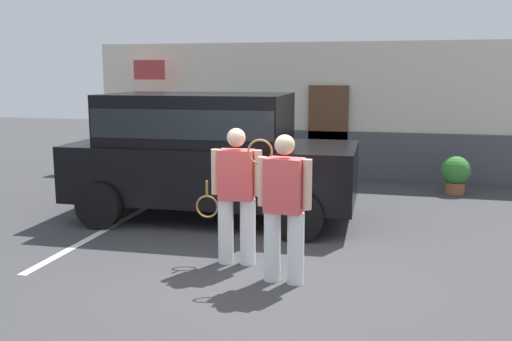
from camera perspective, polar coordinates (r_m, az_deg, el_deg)
The scene contains 8 objects.
ground_plane at distance 6.90m, azimuth -0.82°, elevation -10.38°, with size 40.00×40.00×0.00m, color #38383A.
parking_stripe_0 at distance 9.17m, azimuth -14.43°, elevation -5.52°, with size 0.12×4.40×0.01m, color silver.
house_frontage at distance 13.12m, azimuth 6.68°, elevation 5.67°, with size 10.87×0.40×3.06m.
parked_suv at distance 9.23m, azimuth -5.00°, elevation 2.11°, with size 4.65×2.26×2.05m.
tennis_player_man at distance 7.02m, azimuth -2.02°, elevation -2.45°, with size 0.90×0.30×1.72m.
tennis_player_woman at distance 6.40m, azimuth 2.83°, elevation -3.63°, with size 0.76×0.32×1.71m.
potted_plant_by_porch at distance 11.88m, azimuth 19.51°, elevation -0.22°, with size 0.58×0.58×0.76m.
flag_pole at distance 13.65m, azimuth -11.40°, elevation 7.65°, with size 0.80×0.09×2.72m.
Camera 1 is at (1.65, -6.26, 2.39)m, focal length 39.63 mm.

